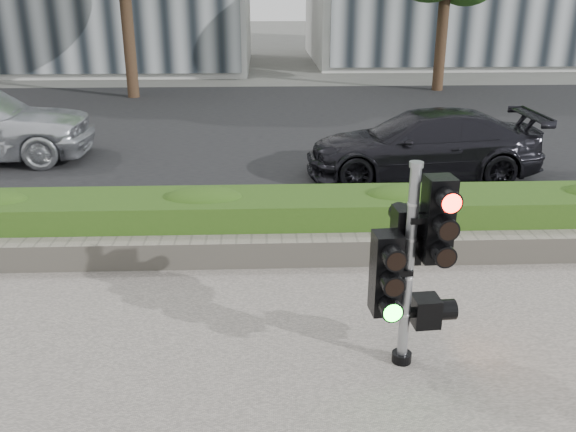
{
  "coord_description": "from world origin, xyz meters",
  "views": [
    {
      "loc": [
        -0.39,
        -5.09,
        3.31
      ],
      "look_at": [
        -0.16,
        0.6,
        1.16
      ],
      "focal_mm": 38.0,
      "sensor_mm": 36.0,
      "label": 1
    }
  ],
  "objects": [
    {
      "name": "ground",
      "position": [
        0.0,
        0.0,
        0.0
      ],
      "size": [
        120.0,
        120.0,
        0.0
      ],
      "primitive_type": "plane",
      "color": "#51514C",
      "rests_on": "ground"
    },
    {
      "name": "road",
      "position": [
        0.0,
        10.0,
        0.01
      ],
      "size": [
        60.0,
        13.0,
        0.02
      ],
      "primitive_type": "cube",
      "color": "black",
      "rests_on": "ground"
    },
    {
      "name": "curb",
      "position": [
        0.0,
        3.15,
        0.06
      ],
      "size": [
        60.0,
        0.25,
        0.12
      ],
      "primitive_type": "cube",
      "color": "gray",
      "rests_on": "ground"
    },
    {
      "name": "traffic_signal",
      "position": [
        0.89,
        -0.27,
        1.1
      ],
      "size": [
        0.68,
        0.51,
        1.93
      ],
      "rotation": [
        0.0,
        0.0,
        0.08
      ],
      "color": "black",
      "rests_on": "sidewalk"
    },
    {
      "name": "hedge",
      "position": [
        0.0,
        2.55,
        0.37
      ],
      "size": [
        12.0,
        1.0,
        0.68
      ],
      "primitive_type": "cube",
      "color": "#547D26",
      "rests_on": "sidewalk"
    },
    {
      "name": "stone_wall",
      "position": [
        0.0,
        1.9,
        0.2
      ],
      "size": [
        12.0,
        0.32,
        0.34
      ],
      "primitive_type": "cube",
      "color": "gray",
      "rests_on": "sidewalk"
    },
    {
      "name": "car_dark",
      "position": [
        2.48,
        5.57,
        0.63
      ],
      "size": [
        4.22,
        1.78,
        1.21
      ],
      "primitive_type": "imported",
      "rotation": [
        0.0,
        0.0,
        -1.55
      ],
      "color": "black",
      "rests_on": "road"
    }
  ]
}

